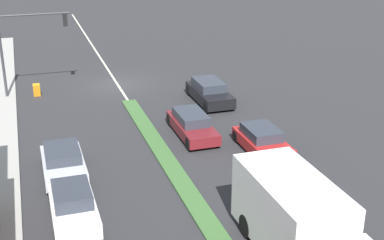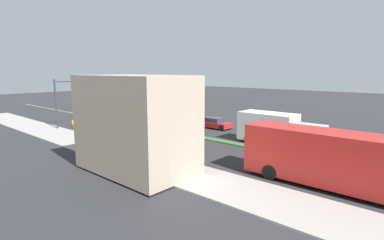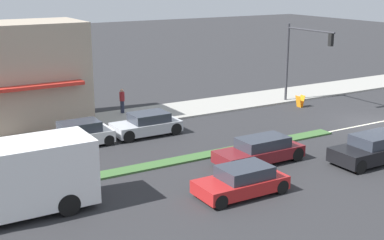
{
  "view_description": "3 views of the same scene",
  "coord_description": "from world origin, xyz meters",
  "px_view_note": "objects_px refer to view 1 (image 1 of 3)",
  "views": [
    {
      "loc": [
        6.21,
        36.68,
        11.48
      ],
      "look_at": [
        -1.72,
        12.17,
        1.51
      ],
      "focal_mm": 50.0,
      "sensor_mm": 36.0,
      "label": 1
    },
    {
      "loc": [
        22.52,
        34.71,
        6.65
      ],
      "look_at": [
        -1.2,
        13.63,
        1.41
      ],
      "focal_mm": 28.0,
      "sensor_mm": 36.0,
      "label": 2
    },
    {
      "loc": [
        -22.12,
        26.39,
        9.0
      ],
      "look_at": [
        0.55,
        12.96,
        1.87
      ],
      "focal_mm": 50.0,
      "sensor_mm": 36.0,
      "label": 3
    }
  ],
  "objects_px": {
    "sedan_silver": "(63,162)",
    "suv_black": "(209,92)",
    "warning_aframe_sign": "(37,90)",
    "sedan_maroon": "(192,125)",
    "van_white": "(73,206)",
    "hatchback_red": "(262,140)",
    "delivery_truck": "(302,228)",
    "traffic_signal_main": "(23,39)"
  },
  "relations": [
    {
      "from": "sedan_maroon",
      "to": "hatchback_red",
      "type": "distance_m",
      "value": 4.2
    },
    {
      "from": "sedan_silver",
      "to": "suv_black",
      "type": "distance_m",
      "value": 12.61
    },
    {
      "from": "sedan_maroon",
      "to": "sedan_silver",
      "type": "xyz_separation_m",
      "value": [
        7.2,
        2.71,
        0.01
      ]
    },
    {
      "from": "traffic_signal_main",
      "to": "sedan_maroon",
      "type": "xyz_separation_m",
      "value": [
        -8.32,
        9.92,
        -3.27
      ]
    },
    {
      "from": "traffic_signal_main",
      "to": "warning_aframe_sign",
      "type": "relative_size",
      "value": 6.69
    },
    {
      "from": "warning_aframe_sign",
      "to": "hatchback_red",
      "type": "relative_size",
      "value": 0.21
    },
    {
      "from": "traffic_signal_main",
      "to": "hatchback_red",
      "type": "distance_m",
      "value": 17.46
    },
    {
      "from": "hatchback_red",
      "to": "suv_black",
      "type": "distance_m",
      "value": 8.1
    },
    {
      "from": "warning_aframe_sign",
      "to": "sedan_maroon",
      "type": "height_order",
      "value": "sedan_maroon"
    },
    {
      "from": "warning_aframe_sign",
      "to": "sedan_maroon",
      "type": "distance_m",
      "value": 12.39
    },
    {
      "from": "delivery_truck",
      "to": "suv_black",
      "type": "relative_size",
      "value": 1.66
    },
    {
      "from": "suv_black",
      "to": "van_white",
      "type": "bearing_deg",
      "value": 49.93
    },
    {
      "from": "delivery_truck",
      "to": "van_white",
      "type": "bearing_deg",
      "value": -36.57
    },
    {
      "from": "hatchback_red",
      "to": "sedan_maroon",
      "type": "bearing_deg",
      "value": -48.16
    },
    {
      "from": "sedan_silver",
      "to": "van_white",
      "type": "bearing_deg",
      "value": 90.0
    },
    {
      "from": "van_white",
      "to": "sedan_maroon",
      "type": "bearing_deg",
      "value": -136.14
    },
    {
      "from": "delivery_truck",
      "to": "sedan_silver",
      "type": "distance_m",
      "value": 11.99
    },
    {
      "from": "delivery_truck",
      "to": "sedan_silver",
      "type": "relative_size",
      "value": 1.91
    },
    {
      "from": "warning_aframe_sign",
      "to": "van_white",
      "type": "height_order",
      "value": "van_white"
    },
    {
      "from": "delivery_truck",
      "to": "suv_black",
      "type": "bearing_deg",
      "value": -99.23
    },
    {
      "from": "warning_aframe_sign",
      "to": "suv_black",
      "type": "xyz_separation_m",
      "value": [
        -10.63,
        4.64,
        0.25
      ]
    },
    {
      "from": "warning_aframe_sign",
      "to": "suv_black",
      "type": "bearing_deg",
      "value": 156.42
    },
    {
      "from": "traffic_signal_main",
      "to": "suv_black",
      "type": "height_order",
      "value": "traffic_signal_main"
    },
    {
      "from": "warning_aframe_sign",
      "to": "hatchback_red",
      "type": "xyz_separation_m",
      "value": [
        -10.63,
        12.74,
        0.17
      ]
    },
    {
      "from": "sedan_maroon",
      "to": "van_white",
      "type": "height_order",
      "value": "van_white"
    },
    {
      "from": "hatchback_red",
      "to": "suv_black",
      "type": "xyz_separation_m",
      "value": [
        0.0,
        -8.1,
        0.08
      ]
    },
    {
      "from": "traffic_signal_main",
      "to": "sedan_maroon",
      "type": "height_order",
      "value": "traffic_signal_main"
    },
    {
      "from": "warning_aframe_sign",
      "to": "van_white",
      "type": "bearing_deg",
      "value": 92.17
    },
    {
      "from": "delivery_truck",
      "to": "suv_black",
      "type": "height_order",
      "value": "delivery_truck"
    },
    {
      "from": "traffic_signal_main",
      "to": "van_white",
      "type": "xyz_separation_m",
      "value": [
        -1.12,
        16.84,
        -3.26
      ]
    },
    {
      "from": "suv_black",
      "to": "warning_aframe_sign",
      "type": "bearing_deg",
      "value": -23.58
    },
    {
      "from": "sedan_maroon",
      "to": "hatchback_red",
      "type": "bearing_deg",
      "value": 131.84
    },
    {
      "from": "delivery_truck",
      "to": "sedan_maroon",
      "type": "bearing_deg",
      "value": -90.0
    },
    {
      "from": "warning_aframe_sign",
      "to": "suv_black",
      "type": "distance_m",
      "value": 11.6
    },
    {
      "from": "sedan_maroon",
      "to": "van_white",
      "type": "distance_m",
      "value": 9.99
    },
    {
      "from": "sedan_maroon",
      "to": "sedan_silver",
      "type": "bearing_deg",
      "value": 20.61
    },
    {
      "from": "traffic_signal_main",
      "to": "sedan_silver",
      "type": "xyz_separation_m",
      "value": [
        -1.12,
        12.63,
        -3.26
      ]
    },
    {
      "from": "sedan_silver",
      "to": "hatchback_red",
      "type": "height_order",
      "value": "sedan_silver"
    },
    {
      "from": "delivery_truck",
      "to": "hatchback_red",
      "type": "bearing_deg",
      "value": -107.05
    },
    {
      "from": "suv_black",
      "to": "traffic_signal_main",
      "type": "bearing_deg",
      "value": -23.99
    },
    {
      "from": "traffic_signal_main",
      "to": "delivery_truck",
      "type": "height_order",
      "value": "traffic_signal_main"
    },
    {
      "from": "sedan_silver",
      "to": "van_white",
      "type": "distance_m",
      "value": 4.21
    }
  ]
}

